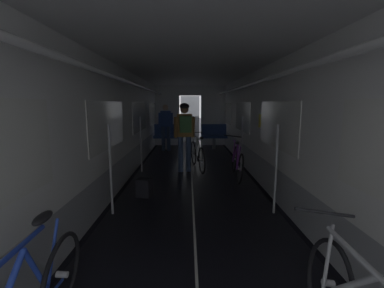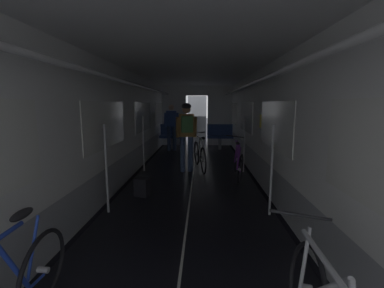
% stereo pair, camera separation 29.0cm
% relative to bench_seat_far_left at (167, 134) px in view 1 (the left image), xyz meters
% --- Properties ---
extents(train_car_shell, '(3.14, 12.34, 2.57)m').
position_rel_bench_seat_far_left_xyz_m(train_car_shell, '(0.90, -4.47, 1.13)').
color(train_car_shell, black).
rests_on(train_car_shell, ground).
extents(bench_seat_far_left, '(0.98, 0.51, 0.95)m').
position_rel_bench_seat_far_left_xyz_m(bench_seat_far_left, '(0.00, 0.00, 0.00)').
color(bench_seat_far_left, gray).
rests_on(bench_seat_far_left, ground).
extents(bench_seat_far_right, '(0.98, 0.51, 0.95)m').
position_rel_bench_seat_far_left_xyz_m(bench_seat_far_right, '(1.80, 0.00, 0.00)').
color(bench_seat_far_right, gray).
rests_on(bench_seat_far_right, ground).
extents(bicycle_purple, '(0.44, 1.69, 0.95)m').
position_rel_bench_seat_far_left_xyz_m(bicycle_purple, '(1.96, -3.96, -0.19)').
color(bicycle_purple, black).
rests_on(bicycle_purple, ground).
extents(person_cyclist_aisle, '(0.55, 0.42, 1.73)m').
position_rel_bench_seat_far_left_xyz_m(person_cyclist_aisle, '(0.73, -3.41, 0.50)').
color(person_cyclist_aisle, '#384C75').
rests_on(person_cyclist_aisle, ground).
extents(bicycle_white_in_aisle, '(0.47, 1.67, 0.94)m').
position_rel_bench_seat_far_left_xyz_m(bicycle_white_in_aisle, '(1.06, -3.14, -0.18)').
color(bicycle_white_in_aisle, black).
rests_on(bicycle_white_in_aisle, ground).
extents(person_standing_near_bench, '(0.53, 0.23, 1.69)m').
position_rel_bench_seat_far_left_xyz_m(person_standing_near_bench, '(0.00, -0.38, 0.41)').
color(person_standing_near_bench, '#384C75').
rests_on(person_standing_near_bench, ground).
extents(backpack_on_floor, '(0.30, 0.26, 0.34)m').
position_rel_bench_seat_far_left_xyz_m(backpack_on_floor, '(0.00, -5.21, -0.40)').
color(backpack_on_floor, black).
rests_on(backpack_on_floor, ground).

